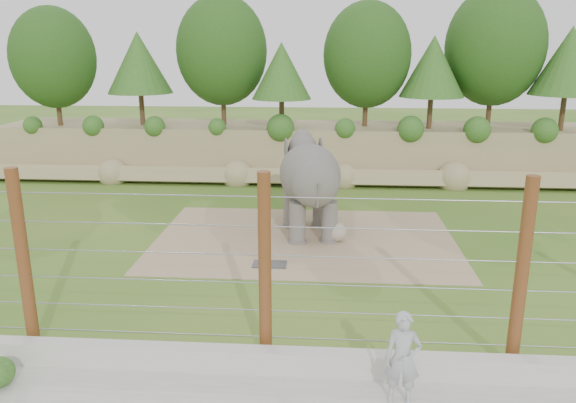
# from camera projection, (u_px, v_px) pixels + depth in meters

# --- Properties ---
(ground) EXTENTS (90.00, 90.00, 0.00)m
(ground) POSITION_uv_depth(u_px,v_px,m) (283.00, 274.00, 16.06)
(ground) COLOR #366B1C
(ground) RESTS_ON ground
(back_embankment) EXTENTS (30.00, 5.52, 8.77)m
(back_embankment) POSITION_uv_depth(u_px,v_px,m) (316.00, 96.00, 27.14)
(back_embankment) COLOR #96895E
(back_embankment) RESTS_ON ground
(dirt_patch) EXTENTS (10.00, 7.00, 0.02)m
(dirt_patch) POSITION_uv_depth(u_px,v_px,m) (305.00, 239.00, 18.91)
(dirt_patch) COLOR tan
(dirt_patch) RESTS_ON ground
(drain_grate) EXTENTS (1.00, 0.60, 0.03)m
(drain_grate) POSITION_uv_depth(u_px,v_px,m) (270.00, 264.00, 16.68)
(drain_grate) COLOR #262628
(drain_grate) RESTS_ON dirt_patch
(elephant) EXTENTS (2.47, 4.31, 3.29)m
(elephant) POSITION_uv_depth(u_px,v_px,m) (310.00, 188.00, 19.02)
(elephant) COLOR #58524F
(elephant) RESTS_ON ground
(stone_ball) EXTENTS (0.66, 0.66, 0.66)m
(stone_ball) POSITION_uv_depth(u_px,v_px,m) (337.00, 232.00, 18.60)
(stone_ball) COLOR gray
(stone_ball) RESTS_ON dirt_patch
(retaining_wall) EXTENTS (26.00, 0.35, 0.50)m
(retaining_wall) POSITION_uv_depth(u_px,v_px,m) (263.00, 360.00, 11.19)
(retaining_wall) COLOR #B4B0A8
(retaining_wall) RESTS_ON ground
(barrier_fence) EXTENTS (20.26, 0.26, 4.00)m
(barrier_fence) POSITION_uv_depth(u_px,v_px,m) (265.00, 269.00, 11.20)
(barrier_fence) COLOR #552D13
(barrier_fence) RESTS_ON ground
(zookeeper) EXTENTS (0.70, 0.50, 1.78)m
(zookeeper) POSITION_uv_depth(u_px,v_px,m) (403.00, 359.00, 10.04)
(zookeeper) COLOR silver
(zookeeper) RESTS_ON walkway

